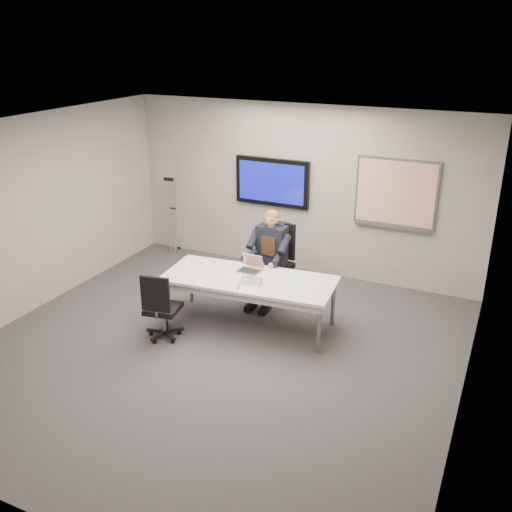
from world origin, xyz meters
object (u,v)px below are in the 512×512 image
at_px(office_chair_far, 274,274).
at_px(office_chair_near, 162,318).
at_px(laptop, 251,267).
at_px(conference_table, 249,283).
at_px(seated_person, 267,268).

xyz_separation_m(office_chair_far, office_chair_near, (-0.82, -1.85, -0.06)).
bearing_deg(laptop, office_chair_far, 91.97).
xyz_separation_m(office_chair_near, laptop, (0.79, 1.07, 0.47)).
xyz_separation_m(office_chair_far, laptop, (-0.03, -0.78, 0.41)).
relative_size(conference_table, office_chair_far, 2.09).
height_order(office_chair_near, laptop, office_chair_near).
distance_m(office_chair_near, laptop, 1.41).
bearing_deg(conference_table, office_chair_near, -141.97).
bearing_deg(laptop, office_chair_near, -122.58).
xyz_separation_m(conference_table, laptop, (-0.09, 0.24, 0.14)).
height_order(conference_table, seated_person, seated_person).
relative_size(office_chair_near, laptop, 2.98).
height_order(conference_table, laptop, laptop).
bearing_deg(office_chair_near, laptop, -136.94).
xyz_separation_m(conference_table, office_chair_near, (-0.88, -0.83, -0.34)).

